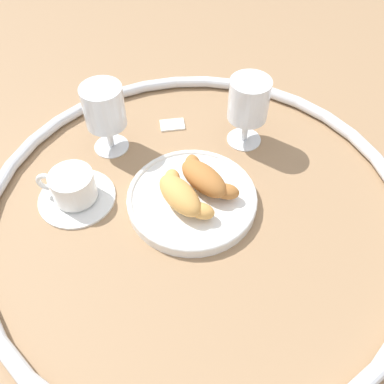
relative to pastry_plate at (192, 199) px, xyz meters
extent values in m
plane|color=#997551|center=(0.01, -0.01, -0.01)|extent=(2.20, 2.20, 0.00)
torus|color=silver|center=(0.01, -0.01, 0.00)|extent=(0.74, 0.74, 0.02)
cylinder|color=white|center=(0.00, 0.00, 0.00)|extent=(0.23, 0.23, 0.02)
torus|color=white|center=(0.00, 0.00, 0.01)|extent=(0.23, 0.23, 0.01)
ellipsoid|color=#D6994C|center=(-0.01, -0.03, 0.03)|extent=(0.11, 0.09, 0.04)
ellipsoid|color=#D6994C|center=(0.03, -0.03, 0.02)|extent=(0.05, 0.03, 0.03)
ellipsoid|color=#D6994C|center=(-0.04, 0.01, 0.02)|extent=(0.05, 0.05, 0.03)
ellipsoid|color=#AD6B33|center=(0.01, 0.03, 0.03)|extent=(0.11, 0.08, 0.04)
ellipsoid|color=#AD6B33|center=(0.05, 0.02, 0.02)|extent=(0.05, 0.04, 0.03)
ellipsoid|color=#AD6B33|center=(-0.03, 0.05, 0.02)|extent=(0.05, 0.05, 0.03)
cylinder|color=white|center=(-0.19, -0.08, -0.01)|extent=(0.14, 0.14, 0.01)
cylinder|color=white|center=(-0.19, -0.08, 0.02)|extent=(0.08, 0.08, 0.05)
cylinder|color=brown|center=(-0.19, -0.08, 0.04)|extent=(0.07, 0.07, 0.01)
torus|color=white|center=(-0.23, -0.10, 0.03)|extent=(0.04, 0.02, 0.04)
cylinder|color=white|center=(0.02, 0.19, -0.01)|extent=(0.07, 0.07, 0.01)
cylinder|color=white|center=(0.02, 0.19, 0.02)|extent=(0.01, 0.01, 0.05)
cylinder|color=white|center=(0.02, 0.19, 0.09)|extent=(0.08, 0.08, 0.08)
cylinder|color=#E0CC4C|center=(0.02, 0.19, 0.08)|extent=(0.07, 0.07, 0.07)
cylinder|color=white|center=(-0.21, 0.06, -0.01)|extent=(0.07, 0.07, 0.01)
cylinder|color=white|center=(-0.21, 0.06, 0.02)|extent=(0.01, 0.01, 0.05)
cylinder|color=white|center=(-0.21, 0.06, 0.09)|extent=(0.08, 0.08, 0.08)
cylinder|color=yellow|center=(-0.21, 0.06, 0.08)|extent=(0.07, 0.07, 0.06)
cube|color=white|center=(-0.13, 0.17, -0.01)|extent=(0.06, 0.06, 0.01)
camera|label=1|loc=(0.21, -0.41, 0.57)|focal=39.27mm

